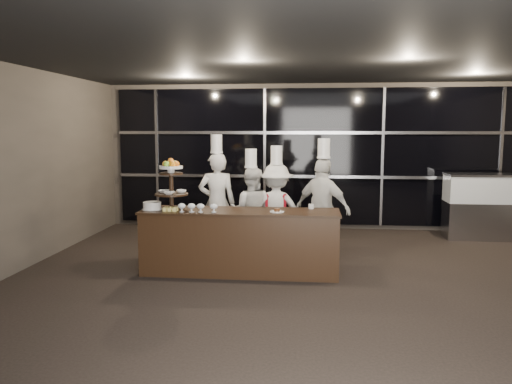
# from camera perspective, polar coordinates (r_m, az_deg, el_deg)

# --- Properties ---
(room) EXTENTS (10.00, 10.00, 10.00)m
(room) POSITION_cam_1_polar(r_m,az_deg,el_deg) (5.46, 9.15, 1.03)
(room) COLOR black
(room) RESTS_ON ground
(window_wall) EXTENTS (8.60, 0.10, 2.80)m
(window_wall) POSITION_cam_1_polar(r_m,az_deg,el_deg) (10.38, 7.65, 3.99)
(window_wall) COLOR black
(window_wall) RESTS_ON ground
(buffet_counter) EXTENTS (2.84, 0.74, 0.92)m
(buffet_counter) POSITION_cam_1_polar(r_m,az_deg,el_deg) (7.24, -1.83, -5.66)
(buffet_counter) COLOR black
(buffet_counter) RESTS_ON ground
(display_stand) EXTENTS (0.48, 0.48, 0.74)m
(display_stand) POSITION_cam_1_polar(r_m,az_deg,el_deg) (7.30, -9.67, 1.30)
(display_stand) COLOR black
(display_stand) RESTS_ON buffet_counter
(compotes) EXTENTS (0.57, 0.11, 0.12)m
(compotes) POSITION_cam_1_polar(r_m,az_deg,el_deg) (7.02, -6.78, -1.65)
(compotes) COLOR silver
(compotes) RESTS_ON buffet_counter
(layer_cake) EXTENTS (0.30, 0.30, 0.11)m
(layer_cake) POSITION_cam_1_polar(r_m,az_deg,el_deg) (7.37, -11.79, -1.55)
(layer_cake) COLOR white
(layer_cake) RESTS_ON buffet_counter
(pastry_squares) EXTENTS (0.19, 0.13, 0.05)m
(pastry_squares) POSITION_cam_1_polar(r_m,az_deg,el_deg) (7.18, -9.75, -1.95)
(pastry_squares) COLOR #E7D771
(pastry_squares) RESTS_ON buffet_counter
(small_plate) EXTENTS (0.20, 0.20, 0.05)m
(small_plate) POSITION_cam_1_polar(r_m,az_deg,el_deg) (7.00, 2.41, -2.19)
(small_plate) COLOR white
(small_plate) RESTS_ON buffet_counter
(chef_cup) EXTENTS (0.08, 0.08, 0.07)m
(chef_cup) POSITION_cam_1_polar(r_m,az_deg,el_deg) (7.33, 6.33, -1.65)
(chef_cup) COLOR white
(chef_cup) RESTS_ON buffet_counter
(display_case) EXTENTS (1.36, 0.60, 1.24)m
(display_case) POSITION_cam_1_polar(r_m,az_deg,el_deg) (10.36, 24.46, -1.14)
(display_case) COLOR #A5A5AA
(display_case) RESTS_ON ground
(chef_a) EXTENTS (0.68, 0.51, 1.99)m
(chef_a) POSITION_cam_1_polar(r_m,az_deg,el_deg) (8.37, -4.48, -1.08)
(chef_a) COLOR silver
(chef_a) RESTS_ON ground
(chef_b) EXTENTS (0.72, 0.57, 1.76)m
(chef_b) POSITION_cam_1_polar(r_m,az_deg,el_deg) (8.18, -0.57, -2.14)
(chef_b) COLOR white
(chef_b) RESTS_ON ground
(chef_c) EXTENTS (0.98, 0.56, 1.81)m
(chef_c) POSITION_cam_1_polar(r_m,az_deg,el_deg) (8.24, 2.33, -1.93)
(chef_c) COLOR silver
(chef_c) RESTS_ON ground
(chef_d) EXTENTS (1.02, 0.85, 1.93)m
(chef_d) POSITION_cam_1_polar(r_m,az_deg,el_deg) (7.93, 7.64, -1.87)
(chef_d) COLOR white
(chef_d) RESTS_ON ground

